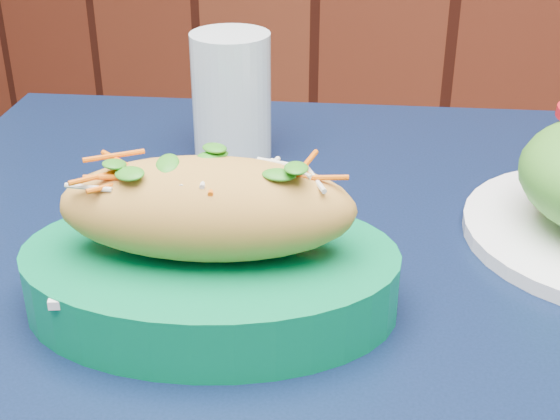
% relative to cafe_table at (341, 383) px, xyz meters
% --- Properties ---
extents(cafe_table, '(1.02, 1.02, 0.75)m').
position_rel_cafe_table_xyz_m(cafe_table, '(0.00, 0.00, 0.00)').
color(cafe_table, black).
rests_on(cafe_table, ground).
extents(banh_mi_basket, '(0.31, 0.25, 0.12)m').
position_rel_cafe_table_xyz_m(banh_mi_basket, '(-0.08, -0.06, 0.13)').
color(banh_mi_basket, '#037442').
rests_on(banh_mi_basket, cafe_table).
extents(water_glass, '(0.08, 0.08, 0.12)m').
position_rel_cafe_table_xyz_m(water_glass, '(-0.19, 0.18, 0.15)').
color(water_glass, silver).
rests_on(water_glass, cafe_table).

